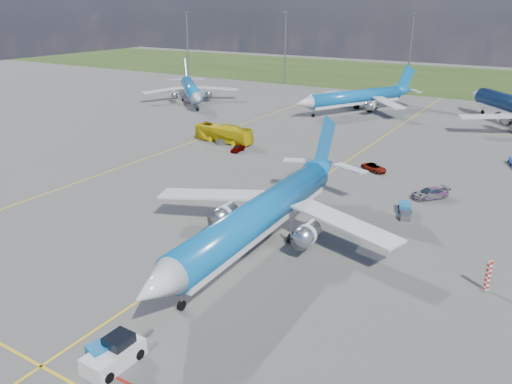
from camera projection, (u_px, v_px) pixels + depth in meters
The scene contains 16 objects.
ground at pixel (206, 256), 52.18m from camera, with size 400.00×400.00×0.00m, color #545451.
grass_strip at pixel (467, 81), 172.00m from camera, with size 400.00×80.00×0.01m, color #2D4719.
taxiway_lines at pixel (319, 181), 74.22m from camera, with size 60.25×160.00×0.02m.
floodlight_masts at pixel (487, 54), 130.75m from camera, with size 202.20×0.50×22.70m.
warning_post at pixel (488, 276), 45.37m from camera, with size 0.50×0.50×3.00m, color red.
bg_jet_nw at pixel (192, 102), 133.99m from camera, with size 28.12×36.91×9.67m, color #0C64B3, non-canonical shape.
bg_jet_nnw at pixel (355, 112), 122.26m from camera, with size 29.15×38.27×10.02m, color #0C64B3, non-canonical shape.
main_airliner at pixel (260, 247), 54.08m from camera, with size 31.37×41.17×10.78m, color #0C64B3, non-canonical shape.
pushback_tug at pixel (115, 354), 36.22m from camera, with size 2.42×6.22×2.10m.
uld_container at pixel (102, 354), 36.36m from camera, with size 1.53×1.92×1.53m, color #0B5DA6.
apron_bus at pixel (224, 134), 94.47m from camera, with size 2.79×11.91×3.32m, color yellow.
service_car_a at pixel (238, 148), 88.91m from camera, with size 1.41×3.50×1.19m, color #999999.
service_car_b at pixel (374, 168), 78.35m from camera, with size 1.97×4.28×1.19m, color #999999.
service_car_c at pixel (430, 193), 67.31m from camera, with size 2.09×5.14×1.49m, color #999999.
baggage_tug_w at pixel (405, 210), 62.37m from camera, with size 2.64×4.91×1.07m.
baggage_tug_c at pixel (231, 140), 94.67m from camera, with size 3.21×5.73×1.25m.
Camera 1 is at (28.65, -36.97, 24.63)m, focal length 35.00 mm.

